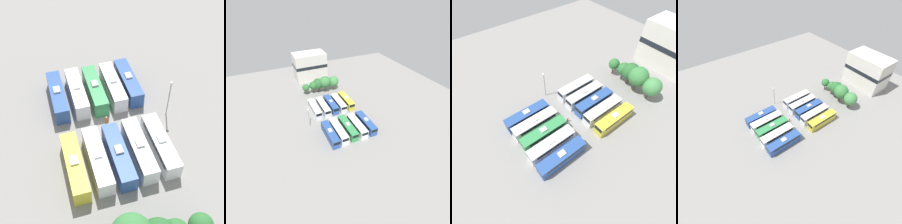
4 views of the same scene
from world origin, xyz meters
TOP-DOWN VIEW (x-y plane):
  - ground_plane at (0.00, 0.00)m, footprint 118.28×118.28m
  - bus_0 at (-6.84, -8.18)m, footprint 2.63×11.29m
  - bus_1 at (-3.64, -7.89)m, footprint 2.63×11.29m
  - bus_2 at (-0.05, -7.79)m, footprint 2.63×11.29m
  - bus_3 at (3.36, -8.07)m, footprint 2.63×11.29m
  - bus_4 at (7.03, -8.06)m, footprint 2.63×11.29m
  - bus_5 at (-7.03, 7.82)m, footprint 2.63×11.29m
  - bus_6 at (-3.43, 7.73)m, footprint 2.63×11.29m
  - bus_7 at (0.07, 7.98)m, footprint 2.63×11.29m
  - bus_8 at (3.43, 7.80)m, footprint 2.63×11.29m
  - bus_9 at (7.08, 8.02)m, footprint 2.63×11.29m
  - worker_person at (-0.32, -0.59)m, footprint 0.36×0.36m
  - light_pole at (-11.46, 0.28)m, footprint 0.60×0.60m
  - tree_0 at (-6.32, 22.40)m, footprint 3.28×3.28m
  - tree_1 at (-2.73, 22.55)m, footprint 3.73×3.73m
  - tree_2 at (-0.39, 22.62)m, footprint 4.98×4.98m
  - tree_3 at (2.71, 21.65)m, footprint 5.37×5.37m
  - tree_4 at (7.10, 21.98)m, footprint 4.91×4.91m
  - depot_building at (0.86, 39.24)m, footprint 16.23×9.86m

SIDE VIEW (x-z plane):
  - ground_plane at x=0.00m, z-range 0.00..0.00m
  - worker_person at x=-0.32m, z-range -0.06..1.63m
  - bus_0 at x=-6.84m, z-range -0.02..3.53m
  - bus_1 at x=-3.64m, z-range -0.02..3.53m
  - bus_2 at x=-0.05m, z-range -0.02..3.53m
  - bus_3 at x=3.36m, z-range -0.02..3.53m
  - bus_4 at x=7.03m, z-range -0.02..3.53m
  - bus_5 at x=-7.03m, z-range -0.02..3.53m
  - bus_6 at x=-3.43m, z-range -0.02..3.53m
  - bus_7 at x=0.07m, z-range -0.02..3.53m
  - bus_8 at x=3.43m, z-range -0.02..3.53m
  - bus_9 at x=7.08m, z-range -0.02..3.53m
  - tree_0 at x=-6.32m, z-range 1.00..6.34m
  - tree_1 at x=-2.73m, z-range 1.02..6.82m
  - tree_2 at x=-0.39m, z-range 0.91..7.74m
  - tree_4 at x=7.10m, z-range 0.93..7.73m
  - tree_3 at x=2.71m, z-range 1.18..8.95m
  - light_pole at x=-11.46m, z-range 1.39..9.16m
  - depot_building at x=0.86m, z-range 0.07..13.53m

